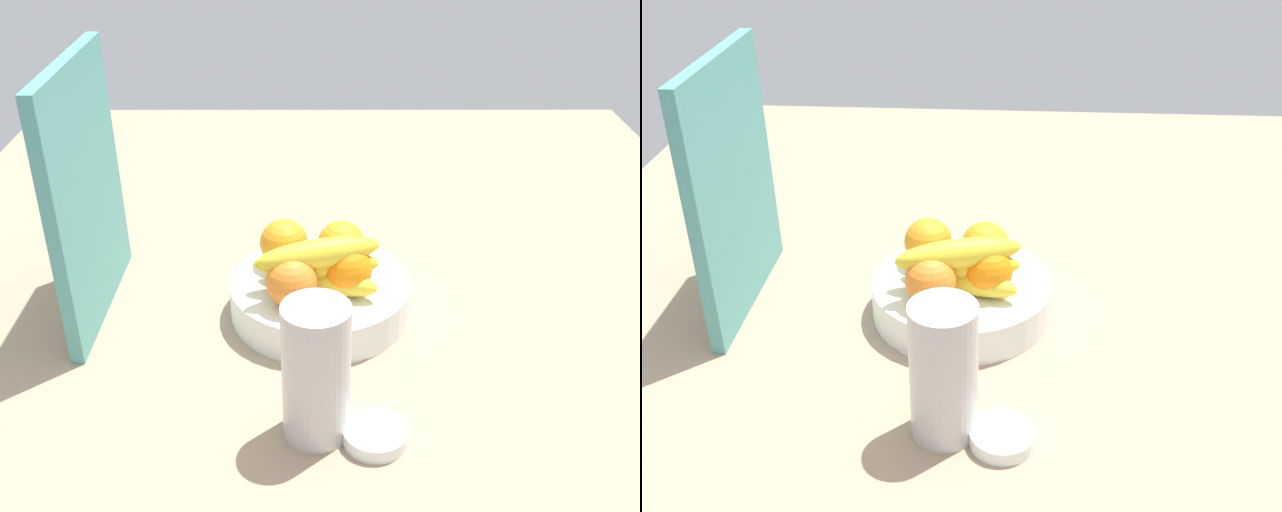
# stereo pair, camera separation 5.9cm
# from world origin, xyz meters

# --- Properties ---
(ground_plane) EXTENTS (1.80, 1.40, 0.03)m
(ground_plane) POSITION_xyz_m (0.00, 0.00, -0.01)
(ground_plane) COLOR tan
(fruit_bowl) EXTENTS (0.25, 0.25, 0.05)m
(fruit_bowl) POSITION_xyz_m (0.02, 0.02, 0.03)
(fruit_bowl) COLOR white
(fruit_bowl) RESTS_ON ground_plane
(orange_front_left) EXTENTS (0.07, 0.07, 0.07)m
(orange_front_left) POSITION_xyz_m (0.06, -0.01, 0.09)
(orange_front_left) COLOR orange
(orange_front_left) RESTS_ON fruit_bowl
(orange_front_right) EXTENTS (0.07, 0.07, 0.07)m
(orange_front_right) POSITION_xyz_m (0.07, 0.07, 0.09)
(orange_front_right) COLOR orange
(orange_front_right) RESTS_ON fruit_bowl
(orange_center) EXTENTS (0.07, 0.07, 0.07)m
(orange_center) POSITION_xyz_m (-0.03, 0.05, 0.09)
(orange_center) COLOR orange
(orange_center) RESTS_ON fruit_bowl
(orange_back_left) EXTENTS (0.07, 0.07, 0.07)m
(orange_back_left) POSITION_xyz_m (-0.00, -0.02, 0.09)
(orange_back_left) COLOR orange
(orange_back_left) RESTS_ON fruit_bowl
(banana_bunch) EXTENTS (0.10, 0.18, 0.08)m
(banana_bunch) POSITION_xyz_m (-0.00, 0.02, 0.09)
(banana_bunch) COLOR yellow
(banana_bunch) RESTS_ON fruit_bowl
(cutting_board) EXTENTS (0.28, 0.02, 0.36)m
(cutting_board) POSITION_xyz_m (0.04, 0.33, 0.18)
(cutting_board) COLOR teal
(cutting_board) RESTS_ON ground_plane
(thermos_tumbler) EXTENTS (0.08, 0.08, 0.17)m
(thermos_tumbler) POSITION_xyz_m (-0.22, 0.02, 0.09)
(thermos_tumbler) COLOR beige
(thermos_tumbler) RESTS_ON ground_plane
(jar_lid) EXTENTS (0.08, 0.08, 0.02)m
(jar_lid) POSITION_xyz_m (-0.24, -0.05, 0.01)
(jar_lid) COLOR white
(jar_lid) RESTS_ON ground_plane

